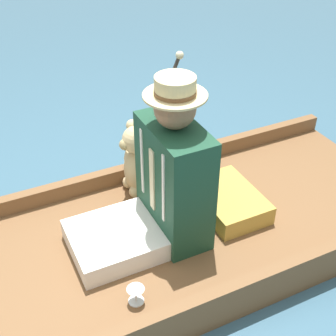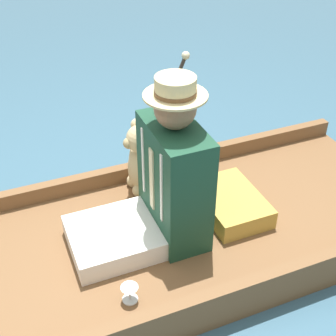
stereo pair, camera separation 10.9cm
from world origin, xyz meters
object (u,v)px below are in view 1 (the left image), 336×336
(seated_person, at_px, (162,185))
(walking_cane, at_px, (158,111))
(teddy_bear, at_px, (137,161))
(wine_glass, at_px, (136,293))

(seated_person, distance_m, walking_cane, 0.50)
(teddy_bear, height_order, wine_glass, teddy_bear)
(wine_glass, bearing_deg, teddy_bear, -23.54)
(teddy_bear, bearing_deg, seated_person, 175.77)
(teddy_bear, height_order, walking_cane, walking_cane)
(seated_person, height_order, wine_glass, seated_person)
(walking_cane, bearing_deg, wine_glass, 148.78)
(seated_person, height_order, walking_cane, seated_person)
(seated_person, bearing_deg, teddy_bear, -11.36)
(wine_glass, relative_size, walking_cane, 0.11)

